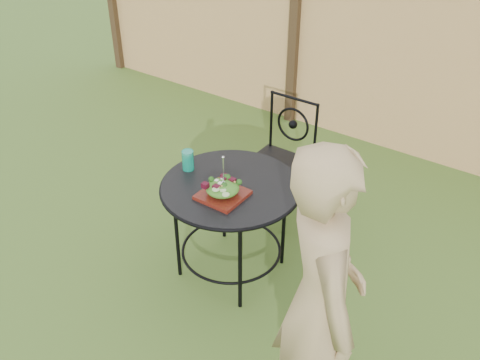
% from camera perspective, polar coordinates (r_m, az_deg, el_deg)
% --- Properties ---
extents(ground, '(60.00, 60.00, 0.00)m').
position_cam_1_polar(ground, '(3.80, 5.38, -10.92)').
color(ground, '#2F4A18').
rests_on(ground, ground).
extents(fence, '(8.00, 0.12, 1.90)m').
position_cam_1_polar(fence, '(5.07, 19.13, 12.03)').
color(fence, '#E6B272').
rests_on(fence, ground).
extents(patio_table, '(0.92, 0.92, 0.72)m').
position_cam_1_polar(patio_table, '(3.53, -0.99, -2.39)').
color(patio_table, black).
rests_on(patio_table, ground).
extents(patio_chair, '(0.46, 0.46, 0.95)m').
position_cam_1_polar(patio_chair, '(4.19, 4.43, 2.51)').
color(patio_chair, black).
rests_on(patio_chair, ground).
extents(diner, '(0.70, 0.72, 1.67)m').
position_cam_1_polar(diner, '(2.54, 8.56, -12.75)').
color(diner, '#9F835A').
rests_on(diner, ground).
extents(salad_plate, '(0.27, 0.27, 0.02)m').
position_cam_1_polar(salad_plate, '(3.34, -1.86, -1.60)').
color(salad_plate, '#3E080B').
rests_on(salad_plate, patio_table).
extents(salad, '(0.21, 0.21, 0.08)m').
position_cam_1_polar(salad, '(3.31, -1.88, -0.86)').
color(salad, '#235614').
rests_on(salad, salad_plate).
extents(fork, '(0.01, 0.01, 0.18)m').
position_cam_1_polar(fork, '(3.23, -1.78, 0.98)').
color(fork, silver).
rests_on(fork, salad).
extents(drinking_glass, '(0.08, 0.08, 0.14)m').
position_cam_1_polar(drinking_glass, '(3.59, -5.57, 2.12)').
color(drinking_glass, '#0B8365').
rests_on(drinking_glass, patio_table).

